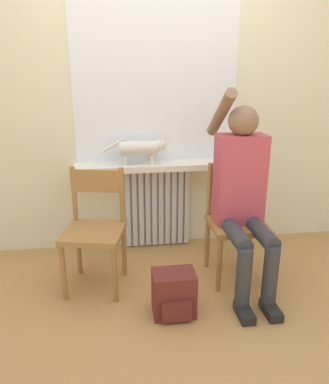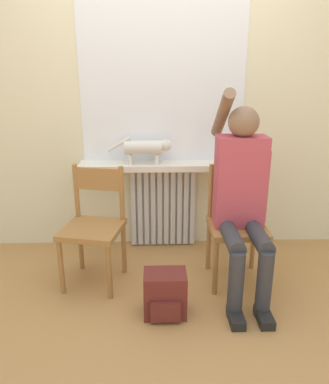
{
  "view_description": "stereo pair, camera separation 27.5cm",
  "coord_description": "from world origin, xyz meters",
  "px_view_note": "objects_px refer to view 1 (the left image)",
  "views": [
    {
      "loc": [
        -0.35,
        -1.92,
        1.53
      ],
      "look_at": [
        0.0,
        0.67,
        0.66
      ],
      "focal_mm": 35.0,
      "sensor_mm": 36.0,
      "label": 1
    },
    {
      "loc": [
        -0.08,
        -1.94,
        1.53
      ],
      "look_at": [
        0.0,
        0.67,
        0.66
      ],
      "focal_mm": 35.0,
      "sensor_mm": 36.0,
      "label": 2
    }
  ],
  "objects_px": {
    "person": "(243,191)",
    "backpack": "(174,294)",
    "chair_left": "(95,228)",
    "cat": "(141,148)",
    "chair_right": "(236,220)"
  },
  "relations": [
    {
      "from": "cat",
      "to": "backpack",
      "type": "bearing_deg",
      "value": -82.63
    },
    {
      "from": "chair_right",
      "to": "person",
      "type": "distance_m",
      "value": 0.29
    },
    {
      "from": "cat",
      "to": "backpack",
      "type": "height_order",
      "value": "cat"
    },
    {
      "from": "person",
      "to": "backpack",
      "type": "height_order",
      "value": "person"
    },
    {
      "from": "chair_left",
      "to": "backpack",
      "type": "bearing_deg",
      "value": -28.8
    },
    {
      "from": "chair_left",
      "to": "cat",
      "type": "bearing_deg",
      "value": 65.45
    },
    {
      "from": "chair_left",
      "to": "backpack",
      "type": "distance_m",
      "value": 0.73
    },
    {
      "from": "person",
      "to": "cat",
      "type": "height_order",
      "value": "person"
    },
    {
      "from": "backpack",
      "to": "person",
      "type": "bearing_deg",
      "value": 31.25
    },
    {
      "from": "chair_right",
      "to": "person",
      "type": "xyz_separation_m",
      "value": [
        0.0,
        -0.11,
        0.27
      ]
    },
    {
      "from": "person",
      "to": "backpack",
      "type": "relative_size",
      "value": 4.75
    },
    {
      "from": "chair_left",
      "to": "backpack",
      "type": "height_order",
      "value": "chair_left"
    },
    {
      "from": "person",
      "to": "backpack",
      "type": "bearing_deg",
      "value": -148.75
    },
    {
      "from": "chair_right",
      "to": "backpack",
      "type": "relative_size",
      "value": 2.89
    },
    {
      "from": "chair_left",
      "to": "cat",
      "type": "height_order",
      "value": "cat"
    }
  ]
}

